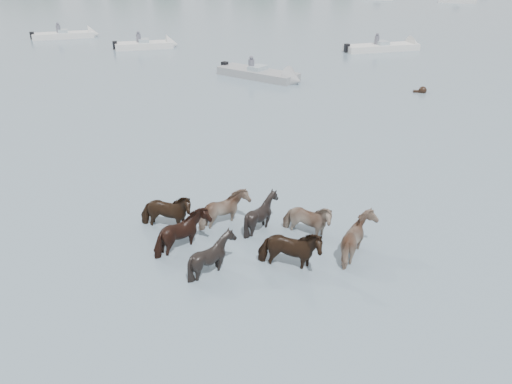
# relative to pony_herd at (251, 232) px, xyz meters

# --- Properties ---
(ground) EXTENTS (400.00, 400.00, 0.00)m
(ground) POSITION_rel_pony_herd_xyz_m (-0.64, -1.26, -0.39)
(ground) COLOR slate
(ground) RESTS_ON ground
(pony_herd) EXTENTS (6.99, 3.71, 1.42)m
(pony_herd) POSITION_rel_pony_herd_xyz_m (0.00, 0.00, 0.00)
(pony_herd) COLOR black
(pony_herd) RESTS_ON ground
(swimming_pony) EXTENTS (0.72, 0.44, 0.44)m
(swimming_pony) POSITION_rel_pony_herd_xyz_m (6.56, 17.15, -0.29)
(swimming_pony) COLOR black
(swimming_pony) RESTS_ON ground
(motorboat_a) EXTENTS (5.11, 3.49, 1.92)m
(motorboat_a) POSITION_rel_pony_herd_xyz_m (-12.82, 27.53, -0.17)
(motorboat_a) COLOR silver
(motorboat_a) RESTS_ON ground
(motorboat_b) EXTENTS (5.82, 3.98, 1.92)m
(motorboat_b) POSITION_rel_pony_herd_xyz_m (-2.29, 18.71, -0.17)
(motorboat_b) COLOR gray
(motorboat_b) RESTS_ON ground
(motorboat_c) EXTENTS (6.39, 4.18, 1.92)m
(motorboat_c) POSITION_rel_pony_herd_xyz_m (5.73, 29.78, -0.17)
(motorboat_c) COLOR silver
(motorboat_c) RESTS_ON ground
(motorboat_f) EXTENTS (5.64, 4.05, 1.92)m
(motorboat_f) POSITION_rel_pony_herd_xyz_m (-21.58, 31.08, -0.17)
(motorboat_f) COLOR silver
(motorboat_f) RESTS_ON ground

